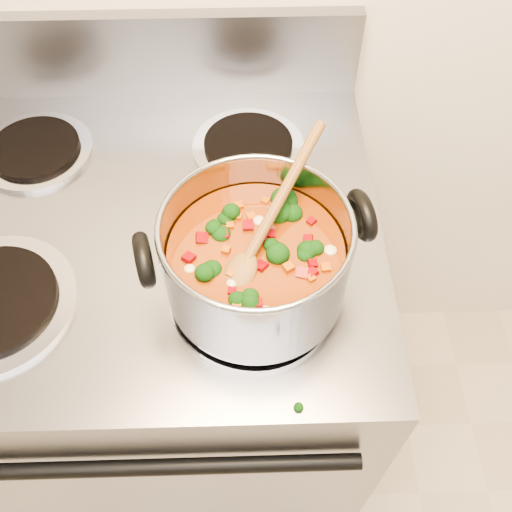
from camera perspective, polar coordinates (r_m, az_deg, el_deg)
The scene contains 4 objects.
electric_range at distance 1.32m, azimuth -8.70°, elevation -8.88°, with size 0.79×0.72×1.08m.
stockpot at distance 0.77m, azimuth 0.05°, elevation -0.36°, with size 0.32×0.25×0.15m.
wooden_spoon at distance 0.75m, azimuth 0.52°, elevation 2.24°, with size 0.16×0.24×0.10m.
cooktop_crumbs at distance 0.87m, azimuth 11.17°, elevation -1.65°, with size 0.01×0.06×0.01m.
Camera 1 is at (0.11, 0.57, 1.63)m, focal length 40.00 mm.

